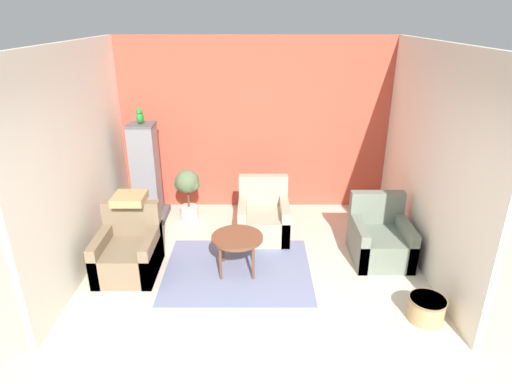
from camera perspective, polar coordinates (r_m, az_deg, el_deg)
ground_plane at (r=4.49m, az=-0.06°, el=-20.48°), size 20.00×20.00×0.00m
wall_back_accent at (r=6.98m, az=0.04°, el=8.81°), size 4.41×0.06×2.78m
wall_left at (r=5.72m, az=-22.40°, el=3.87°), size 0.06×3.48×2.78m
wall_right at (r=5.71m, az=22.44°, el=3.83°), size 0.06×3.48×2.78m
area_rug at (r=5.62m, az=-2.32°, el=-10.36°), size 1.87×1.54×0.01m
coffee_table at (r=5.39m, az=-2.40°, el=-6.39°), size 0.65×0.65×0.50m
armchair_left at (r=5.70m, az=-16.49°, el=-7.74°), size 0.73×0.81×0.84m
armchair_right at (r=5.99m, az=16.29°, el=-6.17°), size 0.73×0.81×0.84m
armchair_middle at (r=6.32m, az=1.13°, el=-3.59°), size 0.73×0.81×0.84m
birdcage at (r=6.92m, az=-14.30°, el=2.20°), size 0.57×0.57×1.55m
parrot at (r=6.67m, az=-15.08°, el=9.71°), size 0.11×0.20×0.24m
potted_plant at (r=6.78m, az=-8.99°, el=0.48°), size 0.41×0.38×0.84m
wicker_basket at (r=5.10m, az=21.90°, el=-14.23°), size 0.39×0.39×0.27m
throw_pillow at (r=5.68m, az=-16.39°, el=-0.80°), size 0.40×0.40×0.10m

